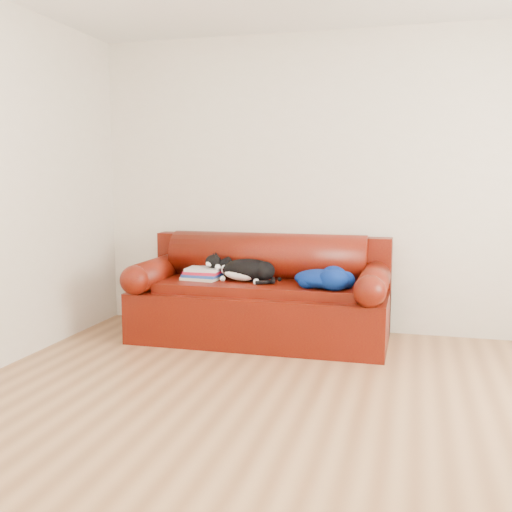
# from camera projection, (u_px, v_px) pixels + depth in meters

# --- Properties ---
(ground) EXTENTS (4.50, 4.50, 0.00)m
(ground) POSITION_uv_depth(u_px,v_px,m) (303.00, 415.00, 3.45)
(ground) COLOR brown
(ground) RESTS_ON ground
(room_shell) EXTENTS (4.52, 4.02, 2.61)m
(room_shell) POSITION_uv_depth(u_px,v_px,m) (330.00, 120.00, 3.22)
(room_shell) COLOR beige
(room_shell) RESTS_ON ground
(sofa_base) EXTENTS (2.10, 0.90, 0.50)m
(sofa_base) POSITION_uv_depth(u_px,v_px,m) (260.00, 312.00, 5.02)
(sofa_base) COLOR #3D0205
(sofa_base) RESTS_ON ground
(sofa_back) EXTENTS (2.10, 1.01, 0.88)m
(sofa_back) POSITION_uv_depth(u_px,v_px,m) (267.00, 272.00, 5.21)
(sofa_back) COLOR #3D0205
(sofa_back) RESTS_ON ground
(book_stack) EXTENTS (0.33, 0.27, 0.10)m
(book_stack) POSITION_uv_depth(u_px,v_px,m) (203.00, 274.00, 5.06)
(book_stack) COLOR beige
(book_stack) RESTS_ON sofa_base
(cat) EXTENTS (0.63, 0.33, 0.24)m
(cat) POSITION_uv_depth(u_px,v_px,m) (247.00, 271.00, 4.96)
(cat) COLOR black
(cat) RESTS_ON sofa_base
(blanket) EXTENTS (0.55, 0.56, 0.16)m
(blanket) POSITION_uv_depth(u_px,v_px,m) (323.00, 278.00, 4.72)
(blanket) COLOR #020B49
(blanket) RESTS_ON sofa_base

